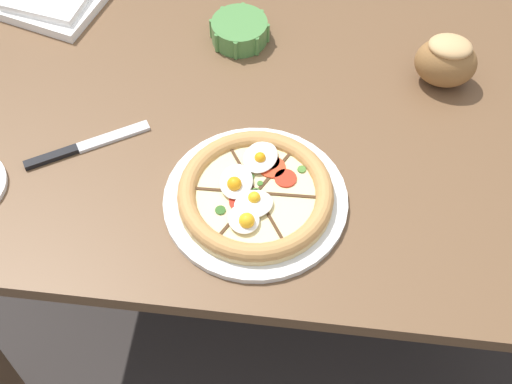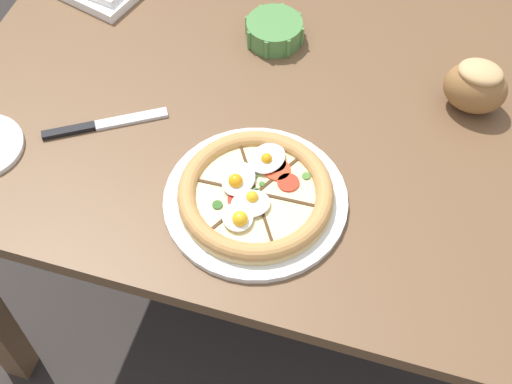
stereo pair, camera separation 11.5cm
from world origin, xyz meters
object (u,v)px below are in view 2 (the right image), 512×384
at_px(knife_main, 104,124).
at_px(ramekin_bowl, 274,30).
at_px(bread_piece_near, 476,86).
at_px(pizza, 256,195).
at_px(dining_table, 292,131).

bearing_deg(knife_main, ramekin_bowl, 21.20).
height_order(bread_piece_near, knife_main, bread_piece_near).
bearing_deg(pizza, bread_piece_near, 45.45).
height_order(dining_table, bread_piece_near, bread_piece_near).
relative_size(dining_table, pizza, 4.07).
bearing_deg(dining_table, bread_piece_near, 11.65).
height_order(dining_table, ramekin_bowl, ramekin_bowl).
distance_m(dining_table, knife_main, 0.37).
bearing_deg(bread_piece_near, dining_table, -168.35).
height_order(dining_table, knife_main, knife_main).
bearing_deg(knife_main, bread_piece_near, -10.80).
xyz_separation_m(dining_table, knife_main, (-0.31, -0.17, 0.11)).
xyz_separation_m(ramekin_bowl, bread_piece_near, (0.39, -0.07, 0.03)).
bearing_deg(ramekin_bowl, bread_piece_near, -9.92).
height_order(pizza, bread_piece_near, bread_piece_near).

